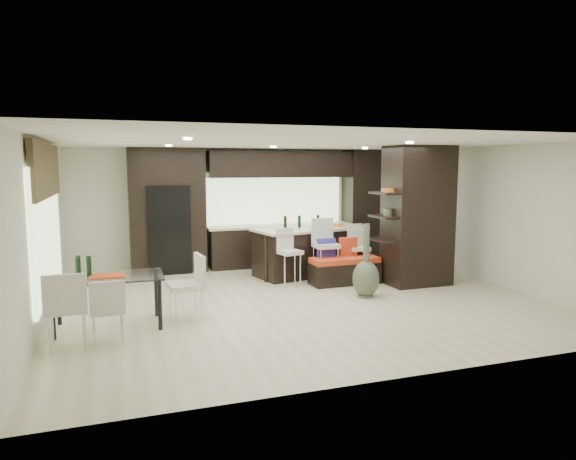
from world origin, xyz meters
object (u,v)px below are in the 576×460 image
object	(u,v)px
dining_table	(108,302)
bench	(345,271)
stool_left	(290,262)
stool_right	(359,258)
floor_vase	(366,261)
stool_mid	(326,257)
chair_end	(186,290)
kitchen_island	(310,251)
chair_near	(108,314)
chair_far	(67,313)

from	to	relation	value
dining_table	bench	bearing A→B (deg)	18.52
stool_left	stool_right	bearing A→B (deg)	-15.33
stool_right	floor_vase	bearing A→B (deg)	-101.61
stool_mid	chair_end	xyz separation A→B (m)	(-2.98, -1.64, -0.06)
stool_mid	dining_table	distance (m)	4.40
kitchen_island	dining_table	xyz separation A→B (m)	(-4.08, -2.48, -0.13)
floor_vase	dining_table	bearing A→B (deg)	-175.14
stool_left	floor_vase	bearing A→B (deg)	-68.47
bench	dining_table	world-z (taller)	dining_table
kitchen_island	bench	size ratio (longest dim) A/B	1.76
stool_right	chair_end	xyz separation A→B (m)	(-3.72, -1.67, 0.01)
chair_near	dining_table	bearing A→B (deg)	87.95
chair_near	chair_far	size ratio (longest dim) A/B	0.86
kitchen_island	stool_left	distance (m)	1.11
stool_mid	stool_right	bearing A→B (deg)	3.75
stool_right	chair_near	bearing A→B (deg)	-143.72
stool_mid	chair_far	world-z (taller)	stool_mid
stool_left	stool_right	xyz separation A→B (m)	(1.49, -0.00, 0.00)
stool_left	chair_near	world-z (taller)	stool_left
stool_left	kitchen_island	bearing A→B (deg)	32.39
stool_mid	chair_near	xyz separation A→B (m)	(-4.08, -2.37, -0.11)
kitchen_island	stool_right	world-z (taller)	kitchen_island
chair_far	kitchen_island	bearing A→B (deg)	34.29
stool_mid	bench	xyz separation A→B (m)	(0.31, -0.22, -0.25)
chair_far	chair_end	distance (m)	1.76
kitchen_island	dining_table	size ratio (longest dim) A/B	1.57
bench	dining_table	xyz separation A→B (m)	(-4.39, -1.42, 0.11)
chair_near	kitchen_island	bearing A→B (deg)	36.21
bench	chair_far	world-z (taller)	chair_far
stool_right	floor_vase	size ratio (longest dim) A/B	0.68
chair_end	floor_vase	bearing A→B (deg)	-89.36
floor_vase	stool_right	bearing A→B (deg)	68.57
stool_left	stool_mid	bearing A→B (deg)	-17.69
dining_table	stool_mid	bearing A→B (deg)	22.52
kitchen_island	stool_left	world-z (taller)	kitchen_island
kitchen_island	chair_near	distance (m)	5.20
stool_left	stool_mid	world-z (taller)	stool_mid
stool_right	dining_table	bearing A→B (deg)	-151.10
stool_left	chair_near	size ratio (longest dim) A/B	1.11
bench	chair_end	world-z (taller)	chair_end
chair_end	chair_far	bearing A→B (deg)	109.99
floor_vase	chair_far	xyz separation A→B (m)	(-4.79, -1.13, -0.19)
stool_mid	bench	size ratio (longest dim) A/B	0.75
stool_mid	kitchen_island	bearing A→B (deg)	91.40
chair_near	stool_right	bearing A→B (deg)	24.41
dining_table	chair_end	world-z (taller)	chair_end
bench	stool_left	bearing A→B (deg)	165.56
chair_far	chair_end	world-z (taller)	chair_far
stool_right	bench	xyz separation A→B (m)	(-0.43, -0.25, -0.18)
stool_right	chair_far	size ratio (longest dim) A/B	0.95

